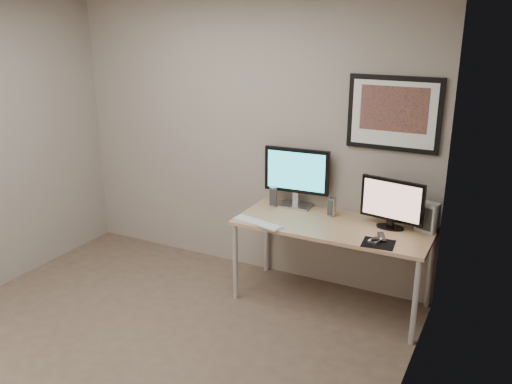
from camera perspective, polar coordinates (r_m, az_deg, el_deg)
floor at (r=4.25m, az=-12.23°, el=-16.28°), size 3.60×3.60×0.00m
room at (r=3.94m, az=-9.73°, el=7.22°), size 3.60×3.60×3.60m
desk at (r=4.55m, az=8.11°, el=-4.10°), size 1.60×0.70×0.73m
framed_art at (r=4.50m, az=14.31°, el=8.00°), size 0.75×0.04×0.60m
monitor_large at (r=4.79m, az=4.29°, el=1.80°), size 0.59×0.21×0.54m
monitor_tv at (r=4.44m, az=14.12°, el=-1.09°), size 0.52×0.16×0.41m
speaker_left at (r=4.86m, az=1.83°, el=-0.45°), size 0.09×0.09×0.18m
speaker_right at (r=4.66m, az=8.04°, el=-1.58°), size 0.08×0.08×0.16m
keyboard at (r=4.48m, az=0.16°, el=-3.24°), size 0.47×0.22×0.02m
mousepad at (r=4.20m, az=12.76°, el=-5.31°), size 0.26×0.23×0.00m
mouse at (r=4.21m, az=12.44°, el=-4.91°), size 0.09×0.12×0.04m
remote at (r=4.30m, az=13.08°, el=-4.63°), size 0.11×0.18×0.02m
fan_unit at (r=4.51m, az=17.64°, el=-2.53°), size 0.18×0.15×0.23m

